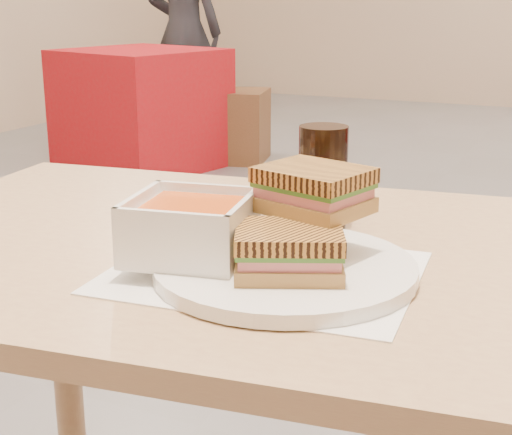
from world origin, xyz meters
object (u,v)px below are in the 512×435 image
at_px(panini_lower, 289,251).
at_px(bg_chair_0r, 235,126).
at_px(soup_bowl, 191,230).
at_px(bg_table_0, 142,109).
at_px(patron_a, 184,32).
at_px(plate, 285,269).
at_px(cola_glass, 323,178).
at_px(bg_chair_0l, 104,116).
at_px(main_table, 297,331).

bearing_deg(panini_lower, bg_chair_0r, 117.30).
xyz_separation_m(soup_bowl, bg_table_0, (-2.22, 3.28, -0.43)).
relative_size(panini_lower, bg_table_0, 0.14).
bearing_deg(patron_a, plate, -58.61).
bearing_deg(bg_chair_0r, soup_bowl, -64.22).
bearing_deg(bg_table_0, soup_bowl, -55.87).
relative_size(panini_lower, patron_a, 0.09).
xyz_separation_m(bg_table_0, bg_chair_0r, (0.44, 0.42, -0.14)).
bearing_deg(plate, bg_table_0, 125.62).
bearing_deg(cola_glass, bg_chair_0l, 129.74).
relative_size(panini_lower, cola_glass, 1.01).
relative_size(main_table, bg_chair_0l, 2.95).
height_order(main_table, bg_chair_0l, main_table).
bearing_deg(patron_a, bg_chair_0l, -127.83).
height_order(bg_table_0, bg_chair_0r, bg_table_0).
bearing_deg(bg_table_0, main_table, -53.81).
height_order(panini_lower, bg_table_0, panini_lower).
distance_m(bg_chair_0l, bg_chair_0r, 1.09).
bearing_deg(bg_table_0, plate, -54.38).
height_order(panini_lower, patron_a, patron_a).
bearing_deg(plate, bg_chair_0l, 128.49).
xyz_separation_m(panini_lower, bg_chair_0l, (-3.00, 3.78, -0.58)).
height_order(plate, bg_chair_0l, plate).
height_order(cola_glass, bg_table_0, cola_glass).
height_order(bg_chair_0r, patron_a, patron_a).
height_order(panini_lower, bg_chair_0l, panini_lower).
bearing_deg(main_table, panini_lower, -72.78).
xyz_separation_m(bg_chair_0l, patron_a, (0.39, 0.50, 0.57)).
distance_m(main_table, patron_a, 4.89).
distance_m(plate, panini_lower, 0.05).
distance_m(main_table, panini_lower, 0.21).
xyz_separation_m(main_table, plate, (0.02, -0.10, 0.12)).
distance_m(panini_lower, bg_chair_0r, 4.21).
bearing_deg(plate, panini_lower, -60.49).
distance_m(main_table, bg_chair_0r, 4.06).
height_order(soup_bowl, bg_table_0, soup_bowl).
xyz_separation_m(soup_bowl, bg_chair_0l, (-2.88, 3.78, -0.59)).
xyz_separation_m(panini_lower, bg_chair_0r, (-1.91, 3.71, -0.56)).
bearing_deg(bg_chair_0r, cola_glass, -61.77).
height_order(main_table, bg_chair_0r, main_table).
distance_m(plate, patron_a, 4.98).
relative_size(bg_table_0, bg_chair_0l, 2.33).
bearing_deg(main_table, cola_glass, 92.64).
bearing_deg(cola_glass, patron_a, 122.33).
relative_size(main_table, cola_glass, 8.97).
xyz_separation_m(plate, bg_chair_0l, (-2.99, 3.75, -0.55)).
bearing_deg(cola_glass, soup_bowl, -110.14).
bearing_deg(bg_table_0, bg_chair_0l, 142.60).
xyz_separation_m(soup_bowl, cola_glass, (0.08, 0.22, 0.02)).
height_order(main_table, bg_table_0, main_table).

